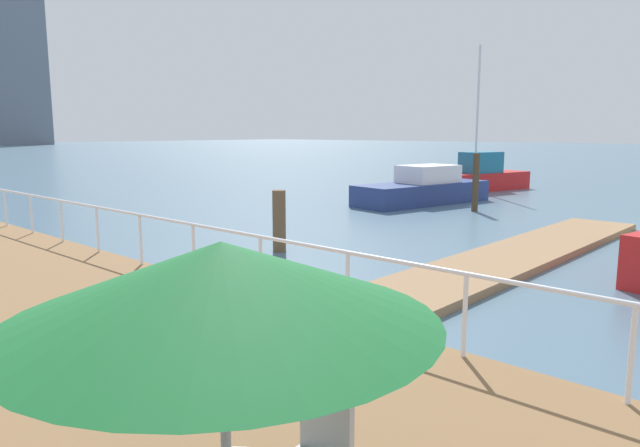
{
  "coord_description": "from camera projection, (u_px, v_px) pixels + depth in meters",
  "views": [
    {
      "loc": [
        -9.39,
        2.7,
        3.16
      ],
      "look_at": [
        -1.66,
        9.73,
        1.49
      ],
      "focal_mm": 32.49,
      "sensor_mm": 36.0,
      "label": 1
    }
  ],
  "objects": [
    {
      "name": "floating_dock",
      "position": [
        508.0,
        259.0,
        14.04
      ],
      "size": [
        14.68,
        2.0,
        0.18
      ],
      "primitive_type": "cube",
      "color": "#93704C",
      "rests_on": "ground_plane"
    },
    {
      "name": "moored_boat_0",
      "position": [
        423.0,
        189.0,
        25.49
      ],
      "size": [
        6.93,
        3.25,
        1.67
      ],
      "color": "navy",
      "rests_on": "ground_plane"
    },
    {
      "name": "boardwalk_railing",
      "position": [
        260.0,
        248.0,
        9.51
      ],
      "size": [
        0.06,
        29.88,
        1.08
      ],
      "color": "white",
      "rests_on": "boardwalk"
    },
    {
      "name": "patio_umbrella",
      "position": [
        222.0,
        282.0,
        3.17
      ],
      "size": [
        2.43,
        2.43,
        2.17
      ],
      "color": "#B2B2B7",
      "rests_on": "boardwalk"
    },
    {
      "name": "dock_piling_2",
      "position": [
        476.0,
        183.0,
        22.85
      ],
      "size": [
        0.25,
        0.25,
        2.3
      ],
      "primitive_type": "cylinder",
      "color": "#473826",
      "rests_on": "ground_plane"
    },
    {
      "name": "moored_boat_1",
      "position": [
        476.0,
        177.0,
        30.79
      ],
      "size": [
        7.39,
        3.25,
        7.54
      ],
      "color": "red",
      "rests_on": "ground_plane"
    },
    {
      "name": "ground_plane",
      "position": [
        122.0,
        229.0,
        18.85
      ],
      "size": [
        300.0,
        300.0,
        0.0
      ],
      "primitive_type": "plane",
      "color": "slate"
    },
    {
      "name": "dock_piling_0",
      "position": [
        279.0,
        221.0,
        15.26
      ],
      "size": [
        0.35,
        0.35,
        1.63
      ],
      "primitive_type": "cylinder",
      "color": "brown",
      "rests_on": "ground_plane"
    }
  ]
}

